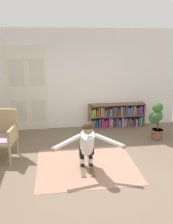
{
  "coord_description": "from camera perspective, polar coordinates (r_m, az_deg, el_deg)",
  "views": [
    {
      "loc": [
        -0.82,
        -4.51,
        2.62
      ],
      "look_at": [
        -0.08,
        0.63,
        1.05
      ],
      "focal_mm": 39.29,
      "sensor_mm": 36.0,
      "label": 1
    }
  ],
  "objects": [
    {
      "name": "person_skier",
      "position": [
        4.91,
        0.17,
        -6.99
      ],
      "size": [
        1.41,
        0.7,
        1.04
      ],
      "color": "white",
      "rests_on": "skis_pair"
    },
    {
      "name": "bookshelf",
      "position": [
        7.52,
        7.05,
        -1.03
      ],
      "size": [
        1.7,
        0.3,
        0.73
      ],
      "color": "brown",
      "rests_on": "ground"
    },
    {
      "name": "back_wall",
      "position": [
        7.25,
        -1.64,
        7.52
      ],
      "size": [
        6.0,
        0.1,
        2.9
      ],
      "primitive_type": "cube",
      "color": "silver",
      "rests_on": "ground"
    },
    {
      "name": "ground_plane",
      "position": [
        5.28,
        1.83,
        -12.94
      ],
      "size": [
        7.2,
        7.2,
        0.0
      ],
      "primitive_type": "plane",
      "color": "brown"
    },
    {
      "name": "double_door",
      "position": [
        7.22,
        -13.53,
        5.24
      ],
      "size": [
        1.22,
        0.05,
        2.45
      ],
      "color": "silver",
      "rests_on": "ground"
    },
    {
      "name": "potted_plant",
      "position": [
        6.74,
        16.02,
        -1.69
      ],
      "size": [
        0.39,
        0.42,
        1.03
      ],
      "color": "brown",
      "rests_on": "ground"
    },
    {
      "name": "rug",
      "position": [
        5.37,
        -0.03,
        -12.34
      ],
      "size": [
        2.09,
        1.79,
        0.01
      ],
      "primitive_type": "cube",
      "color": "#9F7461",
      "rests_on": "ground"
    },
    {
      "name": "skis_pair",
      "position": [
        5.39,
        -0.07,
        -11.99
      ],
      "size": [
        0.32,
        0.99,
        0.07
      ],
      "color": "brown",
      "rests_on": "rug"
    },
    {
      "name": "wicker_chair",
      "position": [
        5.79,
        -19.08,
        -4.76
      ],
      "size": [
        0.7,
        0.7,
        1.1
      ],
      "color": "tan",
      "rests_on": "ground"
    }
  ]
}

